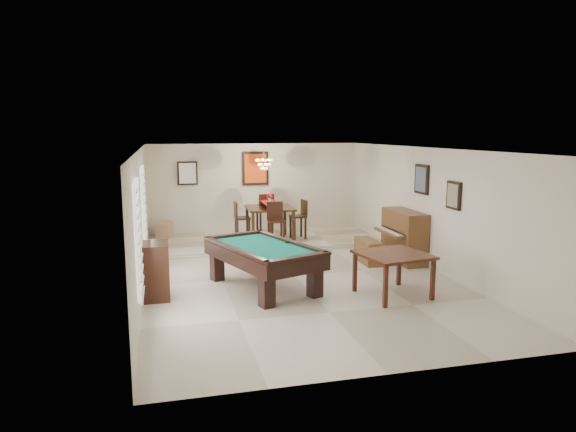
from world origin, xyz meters
name	(u,v)px	position (x,y,z in m)	size (l,w,h in m)	color
ground_plane	(295,276)	(0.00, 0.00, -0.01)	(6.00, 9.00, 0.02)	beige
wall_back	(255,189)	(0.00, 4.50, 1.30)	(6.00, 0.04, 2.60)	silver
wall_front	(391,272)	(0.00, -4.50, 1.30)	(6.00, 0.04, 2.60)	silver
wall_left	(141,219)	(-3.00, 0.00, 1.30)	(0.04, 9.00, 2.60)	silver
wall_right	(429,208)	(3.00, 0.00, 1.30)	(0.04, 9.00, 2.60)	silver
ceiling	(295,149)	(0.00, 0.00, 2.60)	(6.00, 9.00, 0.04)	white
dining_step	(264,240)	(0.00, 3.25, 0.06)	(6.00, 2.50, 0.12)	beige
window_left_front	(138,237)	(-2.97, -2.20, 1.40)	(0.06, 1.00, 1.70)	white
window_left_rear	(144,210)	(-2.97, 0.60, 1.40)	(0.06, 1.00, 1.70)	white
pool_table	(263,267)	(-0.80, -0.67, 0.40)	(1.31, 2.42, 0.81)	black
square_table	(393,274)	(1.38, -1.68, 0.39)	(1.14, 1.14, 0.79)	#36160D
upright_piano	(398,236)	(2.59, 0.58, 0.58)	(0.78, 1.40, 1.16)	brown
piano_bench	(368,251)	(1.89, 0.63, 0.26)	(0.36, 0.94, 0.52)	brown
apothecary_chest	(156,271)	(-2.76, -0.81, 0.50)	(0.45, 0.67, 1.00)	black
dining_table	(270,221)	(0.11, 3.05, 0.61)	(1.19, 1.19, 0.99)	black
flower_vase	(270,198)	(0.11, 3.05, 1.22)	(0.13, 0.13, 0.23)	#AA1D0E
dining_chair_south	(276,224)	(0.11, 2.25, 0.67)	(0.41, 0.41, 1.10)	black
dining_chair_north	(265,214)	(0.12, 3.77, 0.69)	(0.42, 0.42, 1.15)	black
dining_chair_west	(242,221)	(-0.61, 3.07, 0.64)	(0.38, 0.38, 1.03)	black
dining_chair_east	(298,219)	(0.87, 3.00, 0.64)	(0.38, 0.38, 1.03)	black
corner_bench	(164,229)	(-2.58, 4.11, 0.32)	(0.35, 0.44, 0.40)	tan
chandelier	(264,160)	(0.00, 3.20, 2.20)	(0.44, 0.44, 0.60)	#FFE5B2
back_painting	(255,168)	(0.00, 4.46, 1.90)	(0.75, 0.06, 0.95)	#D84C14
back_mirror	(187,173)	(-1.90, 4.46, 1.80)	(0.55, 0.06, 0.65)	white
right_picture_upper	(422,179)	(2.96, 0.30, 1.90)	(0.06, 0.55, 0.65)	slate
right_picture_lower	(454,195)	(2.96, -1.00, 1.70)	(0.06, 0.45, 0.55)	gray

